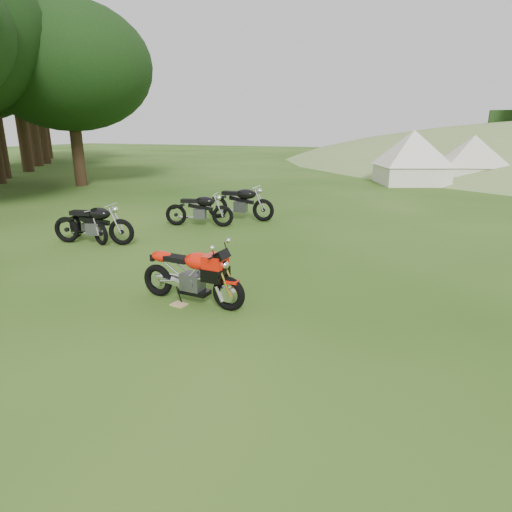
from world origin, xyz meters
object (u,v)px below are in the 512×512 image
at_px(vintage_moto_c, 199,209).
at_px(vintage_moto_a, 93,223).
at_px(plywood_board, 179,304).
at_px(vintage_moto_b, 87,223).
at_px(tent_left, 412,157).
at_px(vintage_moto_d, 240,202).
at_px(tent_mid, 472,159).
at_px(sport_motorcycle, 191,271).

bearing_deg(vintage_moto_c, vintage_moto_a, -131.80).
xyz_separation_m(plywood_board, vintage_moto_a, (-4.03, 2.45, 0.53)).
relative_size(vintage_moto_b, tent_left, 0.57).
height_order(plywood_board, vintage_moto_d, vintage_moto_d).
xyz_separation_m(vintage_moto_a, vintage_moto_d, (2.08, 4.07, 0.03)).
bearing_deg(vintage_moto_a, tent_mid, 48.98).
bearing_deg(vintage_moto_b, tent_mid, 78.87).
bearing_deg(tent_mid, plywood_board, -116.94).
bearing_deg(vintage_moto_a, vintage_moto_d, 49.84).
relative_size(sport_motorcycle, plywood_board, 7.55).
bearing_deg(tent_left, tent_mid, 6.24).
distance_m(plywood_board, vintage_moto_a, 4.75).
xyz_separation_m(vintage_moto_b, vintage_moto_c, (1.73, 2.60, 0.06)).
relative_size(vintage_moto_a, vintage_moto_c, 1.04).
bearing_deg(tent_mid, vintage_moto_d, -130.55).
relative_size(vintage_moto_c, tent_mid, 0.68).
height_order(vintage_moto_c, tent_left, tent_left).
bearing_deg(vintage_moto_c, tent_mid, 46.44).
xyz_separation_m(sport_motorcycle, vintage_moto_b, (-4.54, 2.44, -0.10)).
height_order(vintage_moto_b, tent_left, tent_left).
relative_size(vintage_moto_a, tent_left, 0.66).
height_order(sport_motorcycle, vintage_moto_a, sport_motorcycle).
bearing_deg(vintage_moto_d, plywood_board, -75.44).
relative_size(sport_motorcycle, tent_mid, 0.64).
distance_m(sport_motorcycle, vintage_moto_c, 5.77).
distance_m(plywood_board, vintage_moto_b, 5.13).
bearing_deg(vintage_moto_d, tent_mid, 59.72).
height_order(vintage_moto_b, vintage_moto_d, vintage_moto_d).
bearing_deg(plywood_board, vintage_moto_a, 148.66).
relative_size(sport_motorcycle, vintage_moto_b, 1.06).
distance_m(vintage_moto_d, tent_left, 12.40).
xyz_separation_m(plywood_board, vintage_moto_b, (-4.39, 2.62, 0.45)).
bearing_deg(vintage_moto_b, plywood_board, -12.93).
relative_size(plywood_board, vintage_moto_d, 0.11).
distance_m(plywood_board, tent_left, 18.34).
bearing_deg(vintage_moto_c, tent_left, 53.75).
bearing_deg(sport_motorcycle, vintage_moto_d, 111.62).
distance_m(vintage_moto_a, tent_left, 16.93).
bearing_deg(tent_mid, vintage_moto_b, -131.43).
distance_m(sport_motorcycle, vintage_moto_b, 5.15).
relative_size(sport_motorcycle, vintage_moto_d, 0.85).
distance_m(sport_motorcycle, plywood_board, 0.59).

